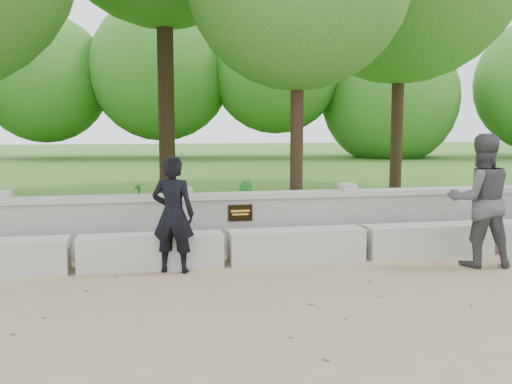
{
  "coord_description": "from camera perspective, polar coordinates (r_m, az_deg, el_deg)",
  "views": [
    {
      "loc": [
        -1.07,
        -5.67,
        1.9
      ],
      "look_at": [
        0.4,
        1.78,
        1.0
      ],
      "focal_mm": 40.0,
      "sensor_mm": 36.0,
      "label": 1
    }
  ],
  "objects": [
    {
      "name": "ground",
      "position": [
        6.08,
        -0.46,
        -11.5
      ],
      "size": [
        80.0,
        80.0,
        0.0
      ],
      "primitive_type": "plane",
      "color": "#977F5C",
      "rests_on": "ground"
    },
    {
      "name": "lawn",
      "position": [
        19.78,
        -8.03,
        1.52
      ],
      "size": [
        40.0,
        22.0,
        0.25
      ],
      "primitive_type": "cube",
      "color": "#2F5C19",
      "rests_on": "ground"
    },
    {
      "name": "concrete_bench",
      "position": [
        7.83,
        -3.06,
        -5.64
      ],
      "size": [
        11.9,
        0.45,
        0.45
      ],
      "color": "#B8B6AE",
      "rests_on": "ground"
    },
    {
      "name": "parapet_wall",
      "position": [
        8.46,
        -3.75,
        -3.06
      ],
      "size": [
        12.5,
        0.35,
        0.9
      ],
      "color": "#ADABA3",
      "rests_on": "ground"
    },
    {
      "name": "man_main",
      "position": [
        7.4,
        -8.29,
        -2.23
      ],
      "size": [
        0.64,
        0.6,
        1.51
      ],
      "color": "black",
      "rests_on": "ground"
    },
    {
      "name": "visitor_left",
      "position": [
        8.23,
        21.53,
        -0.77
      ],
      "size": [
        0.98,
        0.83,
        1.79
      ],
      "color": "#424247",
      "rests_on": "ground"
    },
    {
      "name": "shrub_b",
      "position": [
        10.76,
        -0.97,
        -0.47
      ],
      "size": [
        0.42,
        0.43,
        0.6
      ],
      "primitive_type": "imported",
      "rotation": [
        0.0,
        0.0,
        2.31
      ],
      "color": "#2C842E",
      "rests_on": "lawn"
    },
    {
      "name": "shrub_c",
      "position": [
        9.68,
        9.3,
        -1.46
      ],
      "size": [
        0.62,
        0.57,
        0.57
      ],
      "primitive_type": "imported",
      "rotation": [
        0.0,
        0.0,
        3.43
      ],
      "color": "#2C842E",
      "rests_on": "lawn"
    },
    {
      "name": "shrub_d",
      "position": [
        10.81,
        -11.63,
        -0.57
      ],
      "size": [
        0.34,
        0.37,
        0.6
      ],
      "primitive_type": "imported",
      "rotation": [
        0.0,
        0.0,
        4.82
      ],
      "color": "#2C842E",
      "rests_on": "lawn"
    }
  ]
}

